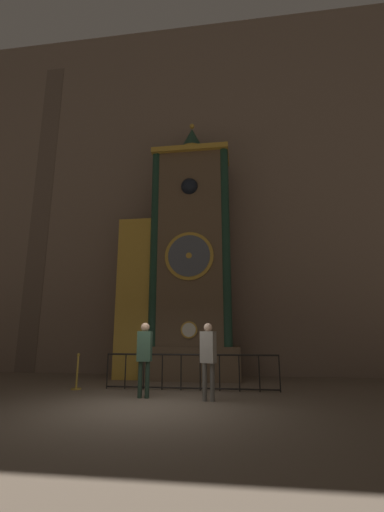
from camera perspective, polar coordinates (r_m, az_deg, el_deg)
name	(u,v)px	position (r m, az deg, el deg)	size (l,w,h in m)	color
ground_plane	(141,408)	(7.91, -8.45, -23.73)	(28.00, 28.00, 0.00)	brown
cathedral_back_wall	(185,182)	(15.20, -1.20, 12.29)	(24.00, 0.32, 15.98)	#7A6656
clock_tower	(182,264)	(12.70, -1.73, -1.34)	(4.36, 1.77, 9.89)	brown
railing_fence	(191,370)	(10.01, -0.24, -18.45)	(4.86, 0.05, 0.97)	black
visitor_near	(145,352)	(8.89, -7.92, -15.51)	(0.34, 0.22, 1.79)	#213427
visitor_far	(208,353)	(8.43, 2.73, -15.90)	(0.39, 0.32, 1.77)	#58554F
stanchion_post	(77,378)	(10.70, -18.64, -18.67)	(0.28, 0.28, 0.97)	#B28E33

